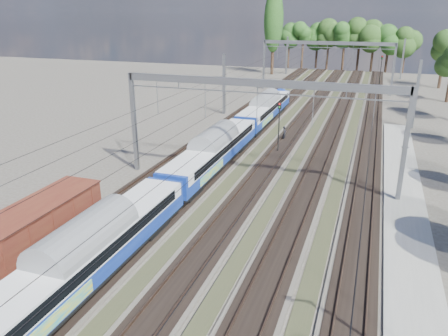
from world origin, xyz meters
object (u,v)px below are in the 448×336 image
(freight_boxcar, at_px, (13,243))
(worker, at_px, (284,134))
(signal_far, at_px, (381,67))
(emu_train, at_px, (213,148))
(signal_near, at_px, (279,121))

(freight_boxcar, height_order, worker, freight_boxcar)
(worker, relative_size, signal_far, 0.29)
(emu_train, bearing_deg, signal_near, 60.32)
(freight_boxcar, relative_size, signal_near, 2.45)
(emu_train, bearing_deg, freight_boxcar, -103.09)
(emu_train, relative_size, worker, 34.52)
(freight_boxcar, relative_size, signal_far, 2.25)
(freight_boxcar, xyz_separation_m, signal_far, (18.52, 76.72, 1.62))
(emu_train, xyz_separation_m, worker, (4.12, 12.39, -1.52))
(signal_near, xyz_separation_m, signal_far, (9.61, 49.63, 0.30))
(worker, bearing_deg, freight_boxcar, 170.25)
(worker, bearing_deg, signal_far, -6.96)
(freight_boxcar, xyz_separation_m, signal_near, (8.91, 27.09, 1.32))
(emu_train, distance_m, worker, 13.15)
(worker, height_order, signal_near, signal_near)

